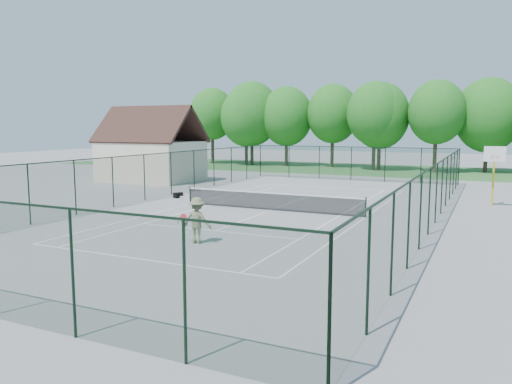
% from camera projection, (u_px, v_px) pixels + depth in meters
% --- Properties ---
extents(ground, '(140.00, 140.00, 0.00)m').
position_uv_depth(ground, '(271.00, 210.00, 28.84)').
color(ground, gray).
rests_on(ground, ground).
extents(grass_far, '(80.00, 16.00, 0.01)m').
position_uv_depth(grass_far, '(378.00, 170.00, 55.72)').
color(grass_far, '#397134').
rests_on(grass_far, ground).
extents(court_lines, '(11.05, 23.85, 0.01)m').
position_uv_depth(court_lines, '(271.00, 210.00, 28.84)').
color(court_lines, white).
rests_on(court_lines, ground).
extents(tennis_net, '(11.08, 0.08, 1.10)m').
position_uv_depth(tennis_net, '(271.00, 200.00, 28.76)').
color(tennis_net, black).
rests_on(tennis_net, ground).
extents(fence_enclosure, '(18.05, 36.05, 3.02)m').
position_uv_depth(fence_enclosure, '(271.00, 183.00, 28.63)').
color(fence_enclosure, '#17361E').
rests_on(fence_enclosure, ground).
extents(utility_building, '(8.60, 6.27, 6.63)m').
position_uv_depth(utility_building, '(151.00, 146.00, 44.18)').
color(utility_building, '#F1E4C6').
rests_on(utility_building, ground).
extents(tree_line_far, '(39.40, 6.40, 9.70)m').
position_uv_depth(tree_line_far, '(380.00, 116.00, 54.94)').
color(tree_line_far, '#482E22').
rests_on(tree_line_far, ground).
extents(basketball_goal, '(1.20, 1.43, 3.65)m').
position_uv_depth(basketball_goal, '(494.00, 164.00, 29.79)').
color(basketball_goal, yellow).
rests_on(basketball_goal, ground).
extents(sports_bag_a, '(0.51, 0.42, 0.36)m').
position_uv_depth(sports_bag_a, '(176.00, 195.00, 33.71)').
color(sports_bag_a, black).
rests_on(sports_bag_a, ground).
extents(sports_bag_b, '(0.37, 0.30, 0.25)m').
position_uv_depth(sports_bag_b, '(181.00, 194.00, 34.81)').
color(sports_bag_b, black).
rests_on(sports_bag_b, ground).
extents(tennis_player, '(1.77, 0.92, 1.92)m').
position_uv_depth(tennis_player, '(197.00, 220.00, 20.58)').
color(tennis_player, '#686C4A').
rests_on(tennis_player, ground).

